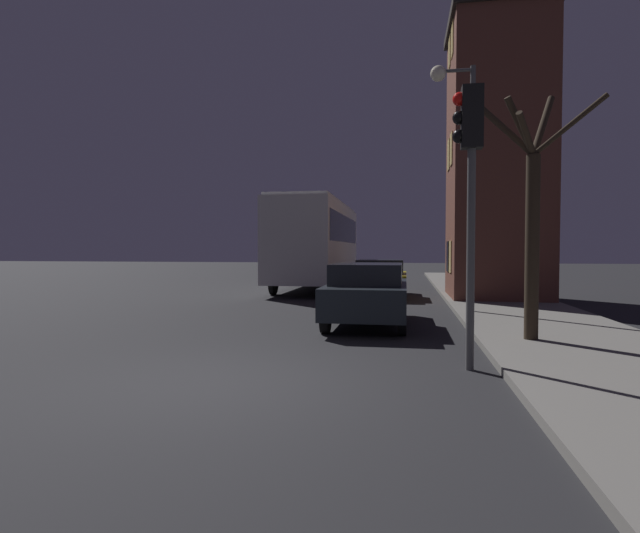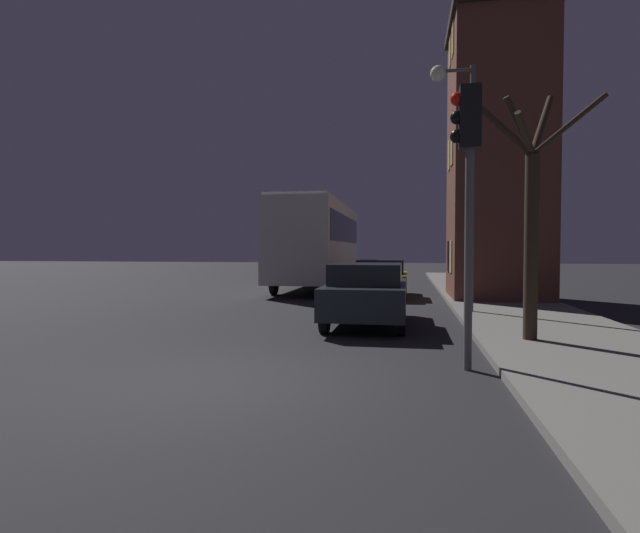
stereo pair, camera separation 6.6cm
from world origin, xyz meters
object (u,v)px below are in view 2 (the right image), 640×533
Objects in this scene: traffic_light at (467,167)px; car_mid_lane at (381,278)px; bus at (318,238)px; bare_tree at (530,211)px; streetlamp at (459,145)px; car_near_lane at (367,293)px.

car_mid_lane is (-1.82, 11.16, -2.26)m from traffic_light.
bus is 2.53× the size of car_mid_lane.
car_mid_lane is at bearing 99.27° from traffic_light.
traffic_light is at bearing -71.68° from bus.
streetlamp is at bearing 101.80° from bare_tree.
car_mid_lane is at bearing 115.25° from streetlamp.
car_near_lane is at bearing 147.74° from bare_tree.
streetlamp reaches higher than bare_tree.
car_near_lane is (-1.77, 4.09, -2.21)m from traffic_light.
streetlamp reaches higher than car_mid_lane.
traffic_light is at bearing -122.65° from bare_tree.
streetlamp is at bearing 43.51° from car_near_lane.
traffic_light is 15.37m from bus.
car_near_lane is 1.02× the size of car_mid_lane.
bus is at bearing 122.58° from streetlamp.
car_mid_lane is at bearing 90.39° from car_near_lane.
streetlamp reaches higher than car_near_lane.
bare_tree is (0.86, -4.13, -2.08)m from streetlamp.
streetlamp is 1.58× the size of traffic_light.
car_near_lane is at bearing 113.42° from traffic_light.
traffic_light is 1.04× the size of car_mid_lane.
car_near_lane is (-3.13, 1.98, -1.71)m from bare_tree.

